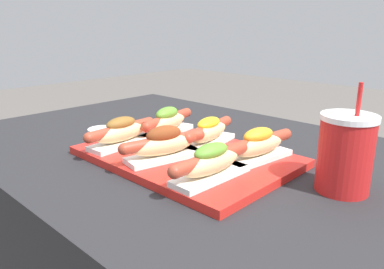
{
  "coord_description": "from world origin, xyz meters",
  "views": [
    {
      "loc": [
        0.56,
        -0.66,
        1.04
      ],
      "look_at": [
        -0.03,
        -0.06,
        0.8
      ],
      "focal_mm": 35.0,
      "sensor_mm": 36.0,
      "label": 1
    }
  ],
  "objects_px": {
    "hot_dog_3": "(168,121)",
    "hot_dog_0": "(121,132)",
    "hot_dog_4": "(209,132)",
    "hot_dog_1": "(164,144)",
    "hot_dog_5": "(259,145)",
    "serving_tray": "(186,156)",
    "drink_cup": "(345,153)",
    "sauce_bowl": "(102,131)",
    "hot_dog_2": "(211,162)"
  },
  "relations": [
    {
      "from": "hot_dog_3",
      "to": "drink_cup",
      "type": "height_order",
      "value": "drink_cup"
    },
    {
      "from": "serving_tray",
      "to": "hot_dog_0",
      "type": "relative_size",
      "value": 2.24
    },
    {
      "from": "hot_dog_2",
      "to": "hot_dog_3",
      "type": "distance_m",
      "value": 0.33
    },
    {
      "from": "hot_dog_1",
      "to": "hot_dog_5",
      "type": "height_order",
      "value": "hot_dog_1"
    },
    {
      "from": "hot_dog_0",
      "to": "hot_dog_5",
      "type": "height_order",
      "value": "hot_dog_5"
    },
    {
      "from": "hot_dog_3",
      "to": "hot_dog_4",
      "type": "height_order",
      "value": "hot_dog_3"
    },
    {
      "from": "hot_dog_1",
      "to": "hot_dog_0",
      "type": "bearing_deg",
      "value": -177.8
    },
    {
      "from": "hot_dog_0",
      "to": "drink_cup",
      "type": "bearing_deg",
      "value": 17.88
    },
    {
      "from": "hot_dog_4",
      "to": "hot_dog_3",
      "type": "bearing_deg",
      "value": -178.99
    },
    {
      "from": "hot_dog_1",
      "to": "hot_dog_5",
      "type": "bearing_deg",
      "value": 43.6
    },
    {
      "from": "serving_tray",
      "to": "sauce_bowl",
      "type": "relative_size",
      "value": 6.0
    },
    {
      "from": "hot_dog_1",
      "to": "hot_dog_5",
      "type": "distance_m",
      "value": 0.21
    },
    {
      "from": "serving_tray",
      "to": "hot_dog_5",
      "type": "relative_size",
      "value": 2.24
    },
    {
      "from": "serving_tray",
      "to": "hot_dog_4",
      "type": "bearing_deg",
      "value": 91.69
    },
    {
      "from": "hot_dog_4",
      "to": "sauce_bowl",
      "type": "bearing_deg",
      "value": -162.47
    },
    {
      "from": "hot_dog_3",
      "to": "drink_cup",
      "type": "relative_size",
      "value": 1.01
    },
    {
      "from": "hot_dog_1",
      "to": "sauce_bowl",
      "type": "distance_m",
      "value": 0.32
    },
    {
      "from": "drink_cup",
      "to": "hot_dog_2",
      "type": "bearing_deg",
      "value": -139.6
    },
    {
      "from": "serving_tray",
      "to": "hot_dog_0",
      "type": "bearing_deg",
      "value": -155.31
    },
    {
      "from": "hot_dog_2",
      "to": "sauce_bowl",
      "type": "distance_m",
      "value": 0.47
    },
    {
      "from": "hot_dog_3",
      "to": "hot_dog_0",
      "type": "bearing_deg",
      "value": -92.54
    },
    {
      "from": "hot_dog_2",
      "to": "sauce_bowl",
      "type": "bearing_deg",
      "value": 173.02
    },
    {
      "from": "hot_dog_0",
      "to": "hot_dog_2",
      "type": "bearing_deg",
      "value": -1.04
    },
    {
      "from": "hot_dog_0",
      "to": "hot_dog_3",
      "type": "height_order",
      "value": "hot_dog_3"
    },
    {
      "from": "hot_dog_5",
      "to": "hot_dog_4",
      "type": "bearing_deg",
      "value": 178.99
    },
    {
      "from": "drink_cup",
      "to": "serving_tray",
      "type": "bearing_deg",
      "value": -165.46
    },
    {
      "from": "hot_dog_0",
      "to": "drink_cup",
      "type": "xyz_separation_m",
      "value": [
        0.49,
        0.16,
        0.02
      ]
    },
    {
      "from": "hot_dog_4",
      "to": "hot_dog_0",
      "type": "bearing_deg",
      "value": -134.75
    },
    {
      "from": "hot_dog_0",
      "to": "hot_dog_1",
      "type": "xyz_separation_m",
      "value": [
        0.15,
        0.01,
        0.0
      ]
    },
    {
      "from": "hot_dog_1",
      "to": "hot_dog_4",
      "type": "relative_size",
      "value": 1.0
    },
    {
      "from": "serving_tray",
      "to": "drink_cup",
      "type": "height_order",
      "value": "drink_cup"
    },
    {
      "from": "hot_dog_0",
      "to": "serving_tray",
      "type": "bearing_deg",
      "value": 24.69
    },
    {
      "from": "hot_dog_0",
      "to": "hot_dog_2",
      "type": "relative_size",
      "value": 1.0
    },
    {
      "from": "hot_dog_5",
      "to": "hot_dog_0",
      "type": "bearing_deg",
      "value": -153.52
    },
    {
      "from": "hot_dog_0",
      "to": "hot_dog_1",
      "type": "relative_size",
      "value": 1.02
    },
    {
      "from": "hot_dog_4",
      "to": "drink_cup",
      "type": "distance_m",
      "value": 0.34
    },
    {
      "from": "hot_dog_1",
      "to": "hot_dog_2",
      "type": "relative_size",
      "value": 0.98
    },
    {
      "from": "hot_dog_1",
      "to": "hot_dog_3",
      "type": "relative_size",
      "value": 1.0
    },
    {
      "from": "hot_dog_0",
      "to": "hot_dog_4",
      "type": "height_order",
      "value": "hot_dog_0"
    },
    {
      "from": "hot_dog_2",
      "to": "hot_dog_4",
      "type": "height_order",
      "value": "hot_dog_2"
    },
    {
      "from": "sauce_bowl",
      "to": "hot_dog_0",
      "type": "bearing_deg",
      "value": -16.98
    },
    {
      "from": "hot_dog_5",
      "to": "hot_dog_1",
      "type": "bearing_deg",
      "value": -136.4
    },
    {
      "from": "hot_dog_1",
      "to": "drink_cup",
      "type": "xyz_separation_m",
      "value": [
        0.34,
        0.15,
        0.02
      ]
    },
    {
      "from": "hot_dog_1",
      "to": "hot_dog_3",
      "type": "height_order",
      "value": "hot_dog_1"
    },
    {
      "from": "serving_tray",
      "to": "hot_dog_2",
      "type": "relative_size",
      "value": 2.23
    },
    {
      "from": "hot_dog_3",
      "to": "hot_dog_2",
      "type": "bearing_deg",
      "value": -28.23
    },
    {
      "from": "serving_tray",
      "to": "hot_dog_3",
      "type": "distance_m",
      "value": 0.17
    },
    {
      "from": "serving_tray",
      "to": "hot_dog_2",
      "type": "bearing_deg",
      "value": -28.09
    },
    {
      "from": "sauce_bowl",
      "to": "drink_cup",
      "type": "height_order",
      "value": "drink_cup"
    },
    {
      "from": "sauce_bowl",
      "to": "hot_dog_3",
      "type": "bearing_deg",
      "value": 29.34
    }
  ]
}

